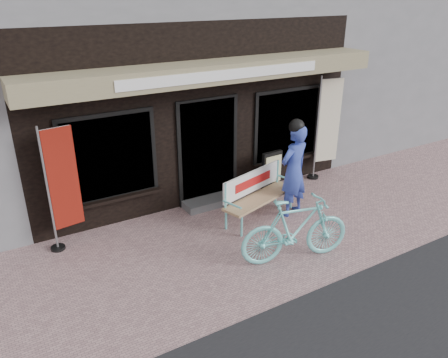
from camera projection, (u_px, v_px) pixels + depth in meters
ground at (262, 243)px, 7.73m from camera, size 70.00×70.00×0.00m
storefront at (148, 40)px, 10.45m from camera, size 7.00×6.77×6.00m
neighbor_right_near at (377, 31)px, 14.89m from camera, size 10.00×7.00×5.60m
bench at (257, 191)px, 8.41m from camera, size 1.78×0.91×0.94m
person at (294, 169)px, 8.37m from camera, size 0.74×0.56×1.94m
bicycle at (296, 230)px, 7.05m from camera, size 1.93×0.96×1.12m
nobori_red at (61, 186)px, 7.21m from camera, size 0.65×0.28×2.21m
nobori_cream at (327, 127)px, 9.95m from camera, size 0.72×0.31×2.41m
menu_stand at (272, 173)px, 9.38m from camera, size 0.49×0.13×0.97m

